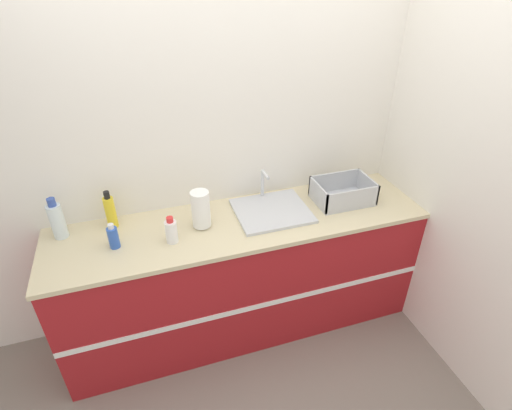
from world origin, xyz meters
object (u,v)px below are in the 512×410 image
(sink, at_px, (271,210))
(bottle_white_spray, at_px, (171,231))
(dish_rack, at_px, (343,194))
(bottle_clear, at_px, (57,220))
(bottle_blue, at_px, (113,237))
(paper_towel_roll, at_px, (201,209))
(bottle_yellow, at_px, (110,211))

(sink, distance_m, bottle_white_spray, 0.68)
(dish_rack, bearing_deg, bottle_clear, 175.05)
(sink, xyz_separation_m, bottle_blue, (-0.99, -0.07, 0.06))
(paper_towel_roll, xyz_separation_m, dish_rack, (0.98, 0.00, -0.07))
(bottle_clear, distance_m, bottle_blue, 0.37)
(bottle_blue, distance_m, bottle_white_spray, 0.33)
(paper_towel_roll, relative_size, dish_rack, 0.64)
(bottle_white_spray, bearing_deg, bottle_yellow, 140.27)
(paper_towel_roll, xyz_separation_m, bottle_yellow, (-0.53, 0.17, -0.02))
(bottle_blue, bearing_deg, paper_towel_roll, 5.17)
(dish_rack, distance_m, bottle_blue, 1.50)
(paper_towel_roll, xyz_separation_m, bottle_blue, (-0.52, -0.05, -0.05))
(bottle_clear, bearing_deg, bottle_yellow, 2.92)
(paper_towel_roll, distance_m, dish_rack, 0.98)
(paper_towel_roll, bearing_deg, bottle_white_spray, -153.31)
(bottle_blue, distance_m, bottle_yellow, 0.22)
(sink, bearing_deg, dish_rack, -2.28)
(paper_towel_roll, bearing_deg, bottle_yellow, 161.73)
(bottle_blue, bearing_deg, sink, 4.05)
(bottle_clear, bearing_deg, bottle_white_spray, -22.36)
(sink, relative_size, bottle_clear, 1.78)
(bottle_blue, height_order, bottle_yellow, bottle_yellow)
(sink, relative_size, dish_rack, 1.23)
(sink, height_order, dish_rack, sink)
(bottle_clear, bearing_deg, dish_rack, -4.95)
(paper_towel_roll, bearing_deg, sink, 2.79)
(sink, distance_m, bottle_yellow, 1.01)
(bottle_clear, height_order, bottle_yellow, bottle_clear)
(bottle_clear, distance_m, bottle_white_spray, 0.68)
(bottle_blue, bearing_deg, bottle_yellow, 91.31)
(bottle_clear, relative_size, bottle_yellow, 1.07)
(sink, xyz_separation_m, bottle_clear, (-1.29, 0.14, 0.10))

